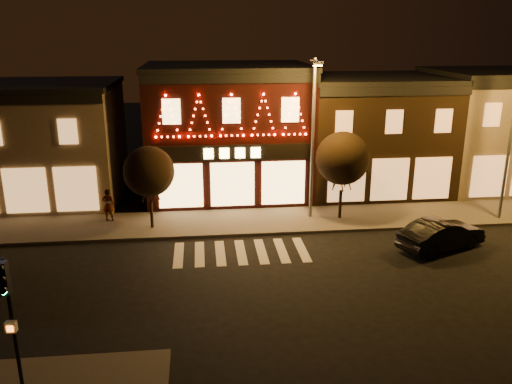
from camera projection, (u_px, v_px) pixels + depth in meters
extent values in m
plane|color=black|center=(249.00, 291.00, 21.60)|extent=(120.00, 120.00, 0.00)
cube|color=#47423D|center=(271.00, 221.00, 29.38)|extent=(44.00, 4.00, 0.15)
cube|color=#6D5F4D|center=(19.00, 145.00, 32.51)|extent=(12.00, 8.00, 7.00)
cube|color=black|center=(11.00, 85.00, 31.43)|extent=(12.20, 8.20, 0.30)
cube|color=black|center=(228.00, 132.00, 33.70)|extent=(10.00, 8.00, 8.00)
cube|color=black|center=(227.00, 66.00, 32.47)|extent=(10.20, 8.20, 0.30)
cube|color=black|center=(231.00, 79.00, 28.75)|extent=(10.00, 0.25, 0.50)
cube|color=black|center=(232.00, 153.00, 29.93)|extent=(9.00, 0.15, 0.90)
cube|color=#FFD87F|center=(232.00, 153.00, 29.84)|extent=(3.40, 0.08, 0.60)
cube|color=black|center=(371.00, 135.00, 34.80)|extent=(9.00, 8.00, 7.20)
cube|color=black|center=(374.00, 78.00, 33.69)|extent=(9.20, 8.20, 0.30)
cube|color=black|center=(397.00, 91.00, 29.96)|extent=(9.00, 0.25, 0.50)
cube|color=#6D5F4D|center=(499.00, 131.00, 35.68)|extent=(9.00, 8.00, 7.50)
cube|color=black|center=(507.00, 72.00, 34.53)|extent=(9.20, 8.20, 0.30)
cylinder|color=black|center=(13.00, 326.00, 14.88)|extent=(0.11, 0.11, 4.24)
cube|color=black|center=(3.00, 278.00, 14.21)|extent=(0.31, 0.30, 0.97)
cylinder|color=#19FF72|center=(3.00, 291.00, 14.17)|extent=(0.21, 0.07, 0.20)
cube|color=beige|center=(11.00, 327.00, 14.68)|extent=(0.31, 0.22, 0.31)
cylinder|color=#59595E|center=(313.00, 140.00, 28.55)|extent=(0.18, 0.18, 8.80)
cylinder|color=#59595E|center=(317.00, 61.00, 26.44)|extent=(0.37, 1.76, 0.11)
cube|color=#59595E|center=(318.00, 63.00, 25.61)|extent=(0.59, 0.39, 0.20)
cube|color=orange|center=(318.00, 65.00, 25.65)|extent=(0.45, 0.28, 0.05)
cylinder|color=#59595E|center=(509.00, 146.00, 28.40)|extent=(0.16, 0.16, 8.25)
cylinder|color=black|center=(152.00, 214.00, 27.99)|extent=(0.17, 0.17, 1.45)
sphere|color=black|center=(149.00, 171.00, 27.28)|extent=(2.66, 2.66, 2.66)
cylinder|color=black|center=(340.00, 204.00, 29.42)|extent=(0.18, 0.18, 1.61)
sphere|color=black|center=(343.00, 158.00, 28.64)|extent=(2.94, 2.94, 2.94)
imported|color=black|center=(441.00, 234.00, 25.59)|extent=(4.83, 3.23, 1.51)
imported|color=gray|center=(108.00, 205.00, 28.96)|extent=(0.72, 0.52, 1.82)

